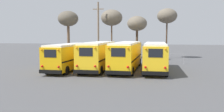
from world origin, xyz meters
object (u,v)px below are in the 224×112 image
bare_tree_0 (68,19)px  bare_tree_1 (112,18)px  school_bus_1 (98,55)px  bare_tree_2 (137,24)px  school_bus_0 (70,56)px  utility_pole (98,30)px  bare_tree_3 (167,16)px  school_bus_3 (155,56)px  school_bus_2 (127,55)px

bare_tree_0 → bare_tree_1: 7.41m
school_bus_1 → bare_tree_2: 11.80m
school_bus_1 → bare_tree_1: 13.59m
school_bus_0 → bare_tree_0: 12.37m
bare_tree_0 → bare_tree_2: 11.46m
utility_pole → bare_tree_2: size_ratio=1.32×
bare_tree_2 → utility_pole: bearing=-174.9°
school_bus_1 → utility_pole: (-2.67, 9.88, 3.13)m
bare_tree_3 → bare_tree_2: bearing=-135.7°
school_bus_3 → utility_pole: bearing=133.9°
school_bus_0 → bare_tree_3: 20.64m
school_bus_0 → bare_tree_2: bearing=58.3°
bare_tree_1 → bare_tree_3: size_ratio=0.97×
bare_tree_1 → bare_tree_2: bearing=-23.8°
bare_tree_2 → bare_tree_3: bearing=44.3°
utility_pole → school_bus_0: bearing=-93.5°
school_bus_2 → utility_pole: (-5.98, 9.33, 3.13)m
school_bus_2 → school_bus_3: 3.33m
school_bus_3 → bare_tree_1: bearing=121.8°
utility_pole → bare_tree_3: utility_pole is taller
school_bus_2 → bare_tree_1: (-4.28, 11.91, 5.34)m
bare_tree_0 → utility_pole: bearing=3.2°
school_bus_1 → utility_pole: bearing=105.1°
school_bus_2 → bare_tree_2: bearing=88.3°
school_bus_1 → utility_pole: utility_pole is taller
school_bus_1 → school_bus_2: 3.36m
bare_tree_2 → school_bus_0: bearing=-121.7°
school_bus_3 → bare_tree_3: bearing=83.0°
utility_pole → bare_tree_1: size_ratio=1.11×
bare_tree_2 → bare_tree_1: bearing=156.2°
bare_tree_1 → bare_tree_3: 9.81m
school_bus_0 → bare_tree_2: bare_tree_2 is taller
school_bus_0 → school_bus_2: school_bus_2 is taller
school_bus_1 → school_bus_3: bearing=1.9°
school_bus_1 → bare_tree_0: (-7.79, 9.59, 4.96)m
bare_tree_1 → bare_tree_2: size_ratio=1.19×
school_bus_1 → bare_tree_2: bare_tree_2 is taller
utility_pole → bare_tree_1: bearing=56.6°
school_bus_0 → utility_pole: (0.64, 10.64, 3.24)m
bare_tree_0 → school_bus_2: bearing=-39.2°
bare_tree_0 → bare_tree_2: size_ratio=1.14×
school_bus_1 → bare_tree_0: size_ratio=1.22×
school_bus_3 → bare_tree_0: bearing=146.9°
bare_tree_0 → bare_tree_3: (16.25, 5.57, 0.74)m
bare_tree_1 → school_bus_1: bearing=-85.6°
school_bus_2 → bare_tree_0: bare_tree_0 is taller
school_bus_2 → bare_tree_2: bare_tree_2 is taller
utility_pole → bare_tree_0: utility_pole is taller
bare_tree_1 → bare_tree_3: bearing=16.0°
school_bus_2 → bare_tree_3: (5.15, 14.62, 5.70)m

